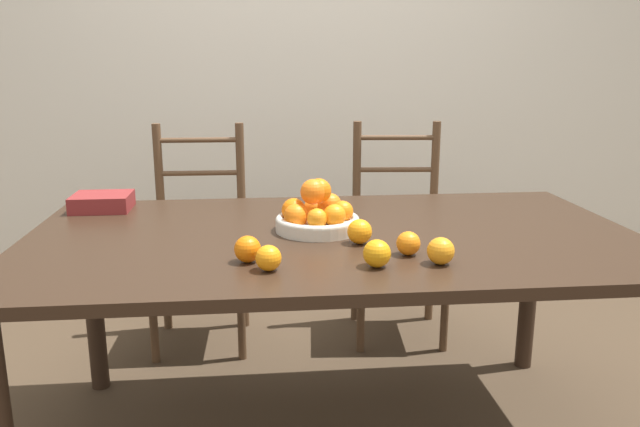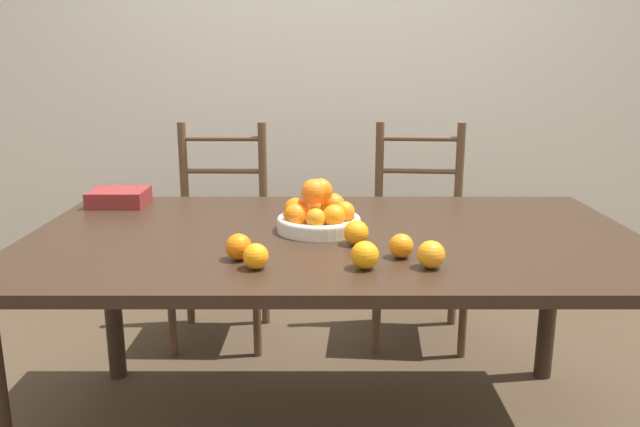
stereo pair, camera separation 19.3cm
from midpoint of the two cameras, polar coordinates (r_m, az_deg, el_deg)
The scene contains 12 objects.
wall_back at distance 3.54m, azimuth 2.45°, elevation 13.94°, with size 8.00×0.06×2.60m.
dining_table at distance 2.02m, azimuth 4.08°, elevation -3.96°, with size 1.95×1.09×0.76m.
fruit_bowl at distance 2.01m, azimuth 2.69°, elevation -0.11°, with size 0.27×0.27×0.17m.
orange_loose_0 at distance 1.73m, azimuth -4.19°, elevation -3.10°, with size 0.07×0.07×0.07m.
orange_loose_1 at distance 1.77m, azimuth 10.67°, elevation -2.98°, with size 0.07×0.07×0.07m.
orange_loose_2 at distance 1.66m, azimuth 7.56°, elevation -3.84°, with size 0.08×0.08×0.08m.
orange_loose_3 at distance 1.87m, azimuth 6.39°, elevation -1.79°, with size 0.08×0.08×0.08m.
orange_loose_4 at distance 1.70m, azimuth 13.46°, elevation -3.72°, with size 0.07×0.07×0.07m.
orange_loose_5 at distance 1.65m, azimuth -2.46°, elevation -3.98°, with size 0.07×0.07×0.07m.
chair_left at distance 2.94m, azimuth -7.12°, elevation -2.44°, with size 0.43×0.41×1.01m.
chair_right at distance 2.97m, azimuth 10.97°, elevation -2.42°, with size 0.45×0.43×1.01m.
book_stack at distance 2.47m, azimuth -15.69°, elevation 1.41°, with size 0.21×0.18×0.06m.
Camera 2 is at (-0.04, -1.92, 1.30)m, focal length 35.00 mm.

